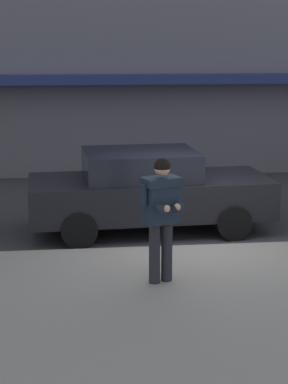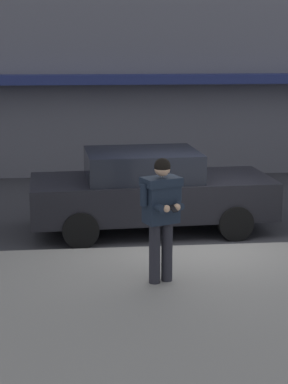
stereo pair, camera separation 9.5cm
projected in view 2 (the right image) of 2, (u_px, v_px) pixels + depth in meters
ground_plane at (196, 249)px, 11.13m from camera, size 80.00×80.00×0.00m
curb_paint_line at (251, 246)px, 11.27m from camera, size 28.00×0.12×0.01m
parked_sedan_mid at (149, 190)px, 12.08m from camera, size 4.59×2.11×1.54m
man_texting_on_phone at (161, 207)px, 8.96m from camera, size 0.61×0.65×1.81m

